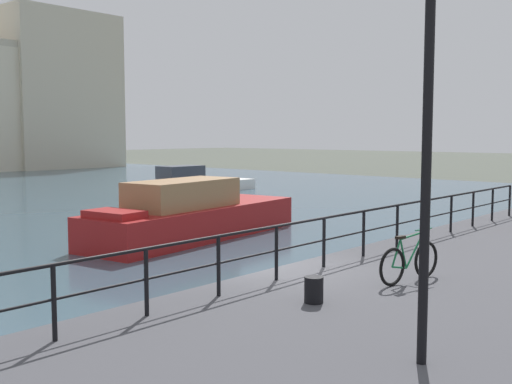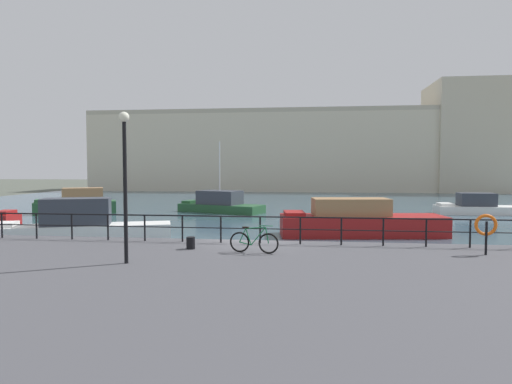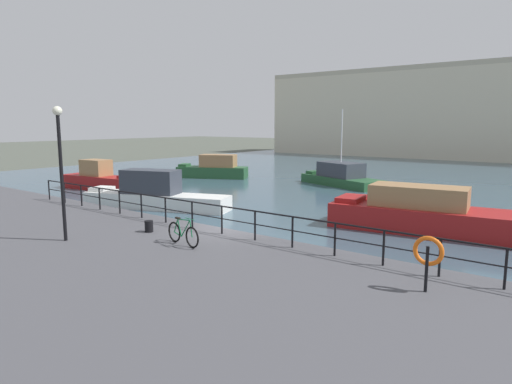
# 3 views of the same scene
# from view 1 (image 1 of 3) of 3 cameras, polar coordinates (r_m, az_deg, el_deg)

# --- Properties ---
(ground_plane) EXTENTS (240.00, 240.00, 0.00)m
(ground_plane) POSITION_cam_1_polar(r_m,az_deg,el_deg) (13.53, 2.22, -11.24)
(ground_plane) COLOR #4C5147
(moored_cabin_cruiser) EXTENTS (9.39, 2.46, 1.83)m
(moored_cabin_cruiser) POSITION_cam_1_polar(r_m,az_deg,el_deg) (41.11, -5.98, 0.76)
(moored_cabin_cruiser) COLOR white
(moored_cabin_cruiser) RESTS_ON water_basin
(moored_harbor_tender) EXTENTS (9.80, 3.90, 2.21)m
(moored_harbor_tender) POSITION_cam_1_polar(r_m,az_deg,el_deg) (22.99, -5.98, -2.19)
(moored_harbor_tender) COLOR maroon
(moored_harbor_tender) RESTS_ON water_basin
(quay_railing) EXTENTS (23.64, 0.07, 1.08)m
(quay_railing) POSITION_cam_1_polar(r_m,az_deg,el_deg) (12.48, 4.21, -4.20)
(quay_railing) COLOR black
(quay_railing) RESTS_ON quay_promenade
(parked_bicycle) EXTENTS (1.76, 0.33, 0.98)m
(parked_bicycle) POSITION_cam_1_polar(r_m,az_deg,el_deg) (12.15, 14.01, -6.27)
(parked_bicycle) COLOR black
(parked_bicycle) RESTS_ON quay_promenade
(mooring_bollard) EXTENTS (0.32, 0.32, 0.44)m
(mooring_bollard) POSITION_cam_1_polar(r_m,az_deg,el_deg) (10.45, 5.36, -8.98)
(mooring_bollard) COLOR black
(mooring_bollard) RESTS_ON quay_promenade
(quay_lamp_post) EXTENTS (0.32, 0.32, 4.69)m
(quay_lamp_post) POSITION_cam_1_polar(r_m,az_deg,el_deg) (7.62, 15.57, 6.58)
(quay_lamp_post) COLOR black
(quay_lamp_post) RESTS_ON quay_promenade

